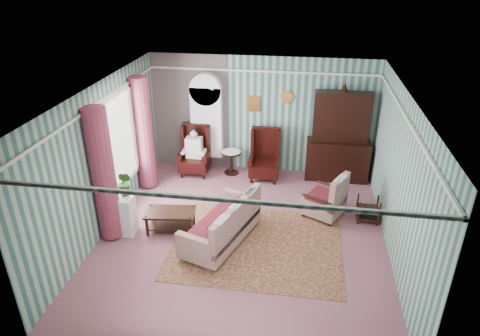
% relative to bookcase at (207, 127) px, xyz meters
% --- Properties ---
extents(floor, '(6.00, 6.00, 0.00)m').
position_rel_bookcase_xyz_m(floor, '(1.35, -2.84, -1.12)').
color(floor, '#8D525D').
rests_on(floor, ground).
extents(room_shell, '(5.53, 6.02, 2.91)m').
position_rel_bookcase_xyz_m(room_shell, '(0.73, -2.66, 0.89)').
color(room_shell, '#37655D').
rests_on(room_shell, ground).
extents(bookcase, '(0.80, 0.28, 2.24)m').
position_rel_bookcase_xyz_m(bookcase, '(0.00, 0.00, 0.00)').
color(bookcase, silver).
rests_on(bookcase, floor).
extents(dresser_hutch, '(1.50, 0.56, 2.36)m').
position_rel_bookcase_xyz_m(dresser_hutch, '(3.25, -0.12, 0.06)').
color(dresser_hutch, black).
rests_on(dresser_hutch, floor).
extents(wingback_left, '(0.76, 0.80, 1.25)m').
position_rel_bookcase_xyz_m(wingback_left, '(-0.25, -0.39, -0.50)').
color(wingback_left, black).
rests_on(wingback_left, floor).
extents(wingback_right, '(0.76, 0.80, 1.25)m').
position_rel_bookcase_xyz_m(wingback_right, '(1.50, -0.39, -0.50)').
color(wingback_right, black).
rests_on(wingback_right, floor).
extents(seated_woman, '(0.44, 0.40, 1.18)m').
position_rel_bookcase_xyz_m(seated_woman, '(-0.25, -0.39, -0.53)').
color(seated_woman, white).
rests_on(seated_woman, floor).
extents(round_side_table, '(0.50, 0.50, 0.60)m').
position_rel_bookcase_xyz_m(round_side_table, '(0.65, -0.24, -0.82)').
color(round_side_table, black).
rests_on(round_side_table, floor).
extents(nest_table, '(0.45, 0.38, 0.54)m').
position_rel_bookcase_xyz_m(nest_table, '(3.82, -1.94, -0.85)').
color(nest_table, black).
rests_on(nest_table, floor).
extents(plant_stand, '(0.55, 0.35, 0.80)m').
position_rel_bookcase_xyz_m(plant_stand, '(-1.05, -3.14, -0.72)').
color(plant_stand, white).
rests_on(plant_stand, floor).
extents(rug, '(3.20, 2.60, 0.01)m').
position_rel_bookcase_xyz_m(rug, '(1.65, -3.14, -1.11)').
color(rug, '#4C1920').
rests_on(rug, floor).
extents(sofa, '(1.65, 2.13, 1.09)m').
position_rel_bookcase_xyz_m(sofa, '(0.95, -3.12, -0.58)').
color(sofa, beige).
rests_on(sofa, floor).
extents(floral_armchair, '(1.03, 1.06, 0.92)m').
position_rel_bookcase_xyz_m(floral_armchair, '(2.92, -1.87, -0.66)').
color(floral_armchair, beige).
rests_on(floral_armchair, floor).
extents(coffee_table, '(1.03, 0.64, 0.44)m').
position_rel_bookcase_xyz_m(coffee_table, '(-0.11, -2.92, -0.90)').
color(coffee_table, black).
rests_on(coffee_table, floor).
extents(potted_plant_a, '(0.46, 0.41, 0.47)m').
position_rel_bookcase_xyz_m(potted_plant_a, '(-1.14, -3.22, -0.08)').
color(potted_plant_a, '#1F581B').
rests_on(potted_plant_a, plant_stand).
extents(potted_plant_b, '(0.35, 0.32, 0.53)m').
position_rel_bookcase_xyz_m(potted_plant_b, '(-0.93, -3.03, -0.06)').
color(potted_plant_b, '#1C5A20').
rests_on(potted_plant_b, plant_stand).
extents(potted_plant_c, '(0.31, 0.31, 0.41)m').
position_rel_bookcase_xyz_m(potted_plant_c, '(-1.18, -3.07, -0.11)').
color(potted_plant_c, '#1A551E').
rests_on(potted_plant_c, plant_stand).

